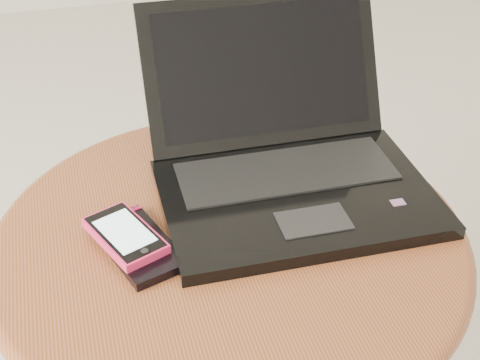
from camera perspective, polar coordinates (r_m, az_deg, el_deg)
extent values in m
cylinder|color=#632E13|center=(1.00, -0.74, -14.54)|extent=(0.09, 0.09, 0.40)
cylinder|color=brown|center=(0.84, -0.85, -4.92)|extent=(0.55, 0.55, 0.03)
torus|color=brown|center=(0.84, -0.85, -4.92)|extent=(0.58, 0.58, 0.03)
cube|color=black|center=(0.88, 4.72, -1.46)|extent=(0.34, 0.24, 0.02)
cube|color=black|center=(0.91, 3.82, 0.74)|extent=(0.28, 0.11, 0.00)
cube|color=black|center=(0.83, 6.07, -3.35)|extent=(0.09, 0.05, 0.00)
cube|color=red|center=(0.87, 12.86, -1.81)|extent=(0.02, 0.01, 0.00)
cube|color=black|center=(0.96, 1.89, 9.04)|extent=(0.33, 0.11, 0.19)
cube|color=black|center=(0.96, 1.96, 9.05)|extent=(0.29, 0.09, 0.15)
cube|color=black|center=(0.81, -8.38, -5.35)|extent=(0.10, 0.14, 0.01)
cube|color=#BB1E56|center=(0.85, -10.14, -2.91)|extent=(0.07, 0.03, 0.00)
cube|color=#F1265F|center=(0.81, -9.43, -4.53)|extent=(0.09, 0.12, 0.01)
cube|color=black|center=(0.81, -9.47, -4.20)|extent=(0.09, 0.11, 0.00)
cube|color=silver|center=(0.81, -9.48, -4.15)|extent=(0.07, 0.09, 0.00)
cylinder|color=black|center=(0.78, -7.85, -5.78)|extent=(0.01, 0.01, 0.00)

